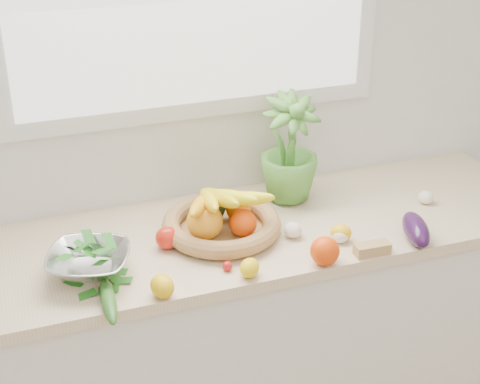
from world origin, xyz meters
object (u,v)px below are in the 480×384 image
object	(u,v)px
cucumber	(109,300)
fruit_basket	(220,219)
potted_herb	(289,148)
eggplant	(416,229)
colander_with_spinach	(88,257)
apple	(167,238)

from	to	relation	value
cucumber	fruit_basket	xyz separation A→B (m)	(0.42, 0.28, 0.03)
cucumber	potted_herb	world-z (taller)	potted_herb
eggplant	cucumber	size ratio (longest dim) A/B	0.86
eggplant	colander_with_spinach	size ratio (longest dim) A/B	0.63
apple	fruit_basket	world-z (taller)	fruit_basket
cucumber	fruit_basket	size ratio (longest dim) A/B	0.50
eggplant	potted_herb	bearing A→B (deg)	124.47
fruit_basket	cucumber	bearing A→B (deg)	-146.21
cucumber	apple	bearing A→B (deg)	47.13
colander_with_spinach	fruit_basket	bearing A→B (deg)	13.60
fruit_basket	colander_with_spinach	size ratio (longest dim) A/B	1.46
eggplant	potted_herb	distance (m)	0.51
apple	potted_herb	world-z (taller)	potted_herb
potted_herb	colander_with_spinach	bearing A→B (deg)	-160.97
fruit_basket	colander_with_spinach	bearing A→B (deg)	-166.40
potted_herb	fruit_basket	world-z (taller)	potted_herb
eggplant	colander_with_spinach	bearing A→B (deg)	172.00
potted_herb	eggplant	bearing A→B (deg)	-55.53
eggplant	cucumber	distance (m)	0.99
apple	eggplant	distance (m)	0.79
colander_with_spinach	apple	bearing A→B (deg)	16.62
eggplant	cucumber	bearing A→B (deg)	-178.27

